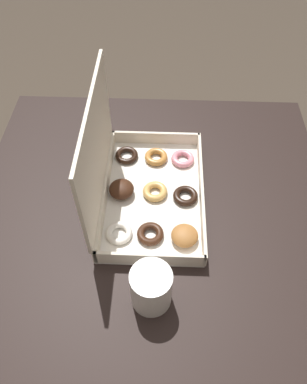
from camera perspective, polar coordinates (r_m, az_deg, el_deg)
ground_plane at (r=1.61m, az=-0.19°, el=-17.87°), size 8.00×8.00×0.00m
dining_table at (r=1.07m, az=-0.27°, el=-6.30°), size 0.96×0.96×0.70m
donut_box at (r=0.97m, az=-2.50°, el=1.60°), size 0.42×0.27×0.31m
coffee_mug at (r=0.82m, az=-0.36°, el=-14.36°), size 0.09×0.09×0.11m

